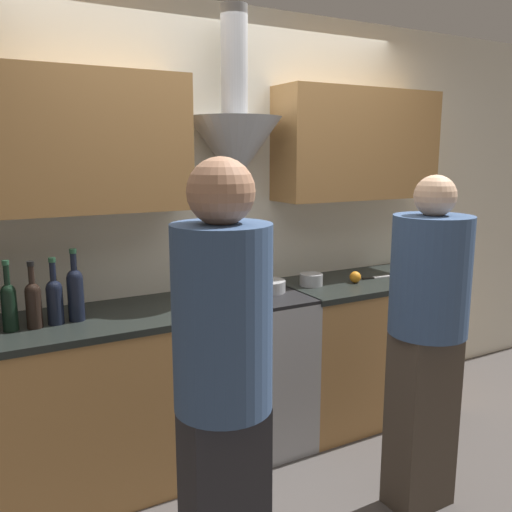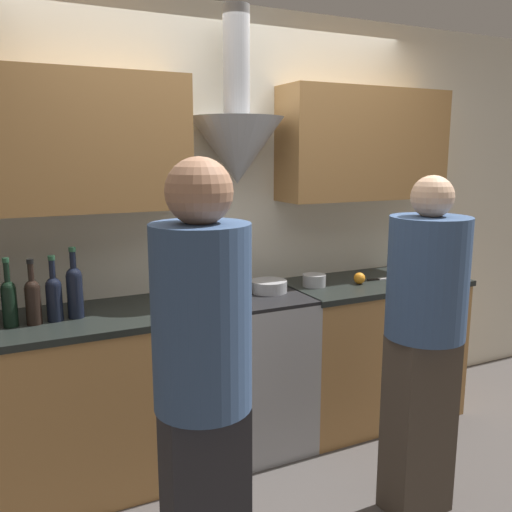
{
  "view_description": "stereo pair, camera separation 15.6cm",
  "coord_description": "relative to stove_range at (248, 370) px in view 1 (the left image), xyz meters",
  "views": [
    {
      "loc": [
        -1.43,
        -2.35,
        1.75
      ],
      "look_at": [
        0.0,
        0.23,
        1.18
      ],
      "focal_mm": 38.0,
      "sensor_mm": 36.0,
      "label": 1
    },
    {
      "loc": [
        -1.29,
        -2.43,
        1.75
      ],
      "look_at": [
        0.0,
        0.23,
        1.18
      ],
      "focal_mm": 38.0,
      "sensor_mm": 36.0,
      "label": 2
    }
  ],
  "objects": [
    {
      "name": "wine_bottle_7",
      "position": [
        -1.06,
        -0.02,
        0.59
      ],
      "size": [
        0.08,
        0.08,
        0.33
      ],
      "color": "black",
      "rests_on": "counter_left"
    },
    {
      "name": "person_foreground_left",
      "position": [
        -0.71,
        -1.17,
        0.5
      ],
      "size": [
        0.33,
        0.33,
        1.74
      ],
      "color": "#28282D",
      "rests_on": "ground_plane"
    },
    {
      "name": "chefs_knife",
      "position": [
        0.96,
        -0.02,
        0.47
      ],
      "size": [
        0.22,
        0.05,
        0.01
      ],
      "rotation": [
        0.0,
        0.0,
        -0.09
      ],
      "color": "silver",
      "rests_on": "counter_right"
    },
    {
      "name": "wine_bottle_6",
      "position": [
        -1.16,
        -0.04,
        0.59
      ],
      "size": [
        0.07,
        0.07,
        0.32
      ],
      "color": "black",
      "rests_on": "counter_left"
    },
    {
      "name": "stove_range",
      "position": [
        0.0,
        0.0,
        0.0
      ],
      "size": [
        0.64,
        0.6,
        0.93
      ],
      "color": "#A8AAAF",
      "rests_on": "ground_plane"
    },
    {
      "name": "wine_bottle_8",
      "position": [
        -0.96,
        -0.01,
        0.61
      ],
      "size": [
        0.08,
        0.08,
        0.36
      ],
      "color": "black",
      "rests_on": "counter_left"
    },
    {
      "name": "saucepan",
      "position": [
        0.46,
        0.02,
        0.5
      ],
      "size": [
        0.14,
        0.14,
        0.07
      ],
      "color": "#A8AAAF",
      "rests_on": "counter_right"
    },
    {
      "name": "ground_plane",
      "position": [
        0.0,
        -0.34,
        -0.47
      ],
      "size": [
        12.0,
        12.0,
        0.0
      ],
      "primitive_type": "plane",
      "color": "#4C4744"
    },
    {
      "name": "person_foreground_right",
      "position": [
        0.48,
        -0.92,
        0.43
      ],
      "size": [
        0.37,
        0.37,
        1.65
      ],
      "color": "#473D33",
      "rests_on": "ground_plane"
    },
    {
      "name": "counter_left",
      "position": [
        -1.07,
        -0.0,
        -0.0
      ],
      "size": [
        1.53,
        0.62,
        0.93
      ],
      "color": "#B27F47",
      "rests_on": "ground_plane"
    },
    {
      "name": "wine_bottle_5",
      "position": [
        -1.26,
        -0.03,
        0.59
      ],
      "size": [
        0.07,
        0.07,
        0.33
      ],
      "color": "black",
      "rests_on": "counter_left"
    },
    {
      "name": "counter_right",
      "position": [
        0.9,
        -0.0,
        -0.0
      ],
      "size": [
        1.18,
        0.62,
        0.93
      ],
      "color": "#B27F47",
      "rests_on": "ground_plane"
    },
    {
      "name": "stock_pot",
      "position": [
        -0.14,
        0.01,
        0.53
      ],
      "size": [
        0.23,
        0.23,
        0.14
      ],
      "color": "#A8AAAF",
      "rests_on": "stove_range"
    },
    {
      "name": "orange_fruit",
      "position": [
        0.75,
        -0.05,
        0.5
      ],
      "size": [
        0.07,
        0.07,
        0.07
      ],
      "color": "orange",
      "rests_on": "counter_right"
    },
    {
      "name": "mixing_bowl",
      "position": [
        0.14,
        0.02,
        0.5
      ],
      "size": [
        0.22,
        0.22,
        0.07
      ],
      "color": "#A8AAAF",
      "rests_on": "stove_range"
    },
    {
      "name": "wall_back",
      "position": [
        -0.07,
        0.26,
        1.01
      ],
      "size": [
        8.4,
        0.54,
        2.6
      ],
      "color": "silver",
      "rests_on": "ground_plane"
    }
  ]
}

